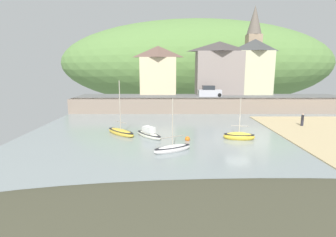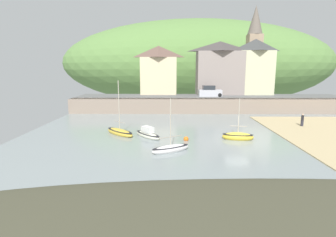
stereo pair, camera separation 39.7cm
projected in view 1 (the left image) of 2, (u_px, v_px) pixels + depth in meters
The scene contains 14 objects.
ground at pixel (292, 171), 19.44m from camera, with size 48.00×41.00×0.61m.
quay_seawall at pixel (212, 104), 45.80m from camera, with size 48.00×9.40×2.40m.
hillside_backdrop at pixel (195, 63), 81.47m from camera, with size 80.00×44.00×24.92m.
waterfront_building_left at pixel (157, 70), 52.25m from camera, with size 7.13×4.39×9.19m.
waterfront_building_centre at pixel (218, 68), 52.23m from camera, with size 9.03×5.45×10.01m.
waterfront_building_right at pixel (253, 66), 52.21m from camera, with size 6.63×5.25×10.44m.
church_with_spire at pixel (252, 48), 55.47m from camera, with size 3.00×3.00×17.37m.
sailboat_white_hull at pixel (171, 148), 24.58m from camera, with size 3.78×2.76×5.03m.
motorboat_with_cabin at pixel (120, 132), 30.73m from camera, with size 4.09×4.10×6.31m.
rowboat_small_beached at pixel (238, 136), 28.81m from camera, with size 3.45×1.80×4.61m.
sailboat_nearest_shore at pixel (148, 134), 29.69m from camera, with size 3.51×3.89×1.31m.
parked_car_near_slipway at pixel (208, 92), 48.60m from camera, with size 4.18×1.89×1.95m.
person_near_water at pixel (301, 119), 34.83m from camera, with size 0.34×0.34×1.62m.
mooring_buoy at pixel (186, 139), 28.32m from camera, with size 0.53×0.53×0.53m.
Camera 1 is at (-7.59, -27.91, 7.54)m, focal length 28.89 mm.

